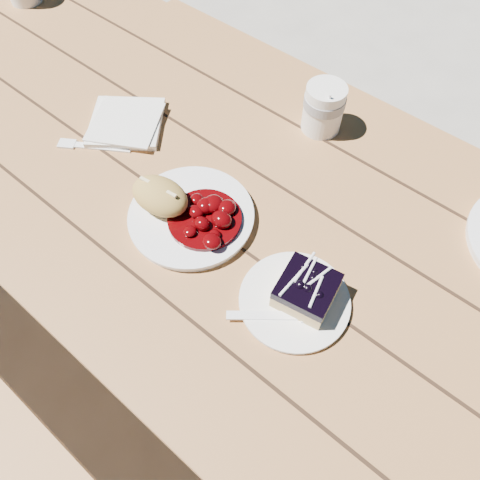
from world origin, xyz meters
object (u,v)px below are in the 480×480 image
Objects in this scene: bread_roll at (160,196)px; dessert_plate at (294,301)px; picnic_table at (214,229)px; blueberry_cake at (307,290)px; coffee_cup at (323,108)px; main_plate at (191,217)px.

dessert_plate is at bearing 0.81° from bread_roll.
blueberry_cake reaches higher than picnic_table.
coffee_cup reaches higher than blueberry_cake.
bread_roll is 1.10× the size of coffee_cup.
dessert_plate is 0.43m from coffee_cup.
picnic_table is at bearing 152.47° from blueberry_cake.
blueberry_cake is (0.29, -0.09, 0.20)m from picnic_table.
picnic_table is at bearing -106.26° from coffee_cup.
picnic_table is at bearing 78.10° from bread_roll.
blueberry_cake is (0.31, 0.02, -0.01)m from bread_roll.
dessert_plate is at bearing -134.02° from blueberry_cake.
main_plate is at bearing -70.33° from picnic_table.
dessert_plate is 1.73× the size of coffee_cup.
picnic_table is 8.76× the size of main_plate.
main_plate is 2.20× the size of coffee_cup.
main_plate is (0.03, -0.09, 0.17)m from picnic_table.
dessert_plate reaches higher than picnic_table.
coffee_cup reaches higher than main_plate.
picnic_table is 19.41× the size of blueberry_cake.
main_plate is 0.36m from coffee_cup.
bread_roll is at bearing -105.02° from coffee_cup.
bread_roll reaches higher than blueberry_cake.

